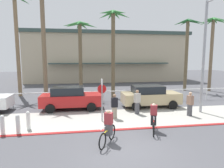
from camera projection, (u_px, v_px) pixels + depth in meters
The scene contains 23 objects.
ground_plane at pixel (101, 99), 17.96m from camera, with size 80.00×80.00×0.00m, color #4C4C51.
sidewalk_strip at pixel (110, 118), 12.28m from camera, with size 44.00×4.00×0.02m, color #ADAAA0.
curb_paint at pixel (116, 130), 10.31m from camera, with size 44.00×0.24×0.03m, color maroon.
building_backdrop at pixel (106, 57), 34.70m from camera, with size 26.16×11.90×7.93m.
rail_fence at pixel (103, 93), 16.38m from camera, with size 23.96×0.08×1.04m.
stop_sign_bike_lane at pixel (102, 94), 11.48m from camera, with size 0.52×0.56×2.56m.
bollard_0 at pixel (2, 125), 9.62m from camera, with size 0.20×0.20×1.00m.
bollard_1 at pixel (18, 124), 9.75m from camera, with size 0.20×0.20×1.00m.
bollard_2 at pixel (28, 120), 10.32m from camera, with size 0.20×0.20×1.00m.
streetlight_curb at pixel (206, 51), 12.90m from camera, with size 0.24×2.54×7.50m.
palm_tree_2 at pixel (16, 23), 18.70m from camera, with size 3.20×3.32×9.86m.
palm_tree_3 at pixel (43, 21), 16.34m from camera, with size 3.12×3.00×9.94m.
palm_tree_4 at pixel (80, 41), 19.08m from camera, with size 3.40×3.12×7.33m.
palm_tree_5 at pixel (113, 34), 17.96m from camera, with size 3.06×3.32×8.13m.
palm_tree_6 at pixel (188, 39), 22.20m from camera, with size 3.18×2.83×8.19m.
palm_tree_7 at pixel (213, 35), 21.88m from camera, with size 3.62×3.17×8.28m.
car_red_1 at pixel (71, 98), 14.38m from camera, with size 4.40×2.02×1.69m.
car_tan_2 at pixel (150, 96), 15.04m from camera, with size 4.40×2.02×1.69m.
cyclist_yellow_0 at pixel (108, 128), 8.66m from camera, with size 0.97×1.60×1.50m.
cyclist_red_1 at pixel (154, 118), 10.05m from camera, with size 0.65×1.74×1.50m.
pedestrian_0 at pixel (114, 108), 12.14m from camera, with size 0.41×0.33×1.58m.
pedestrian_1 at pixel (137, 103), 13.16m from camera, with size 0.47×0.43×1.67m.
pedestrian_2 at pixel (190, 105), 12.74m from camera, with size 0.38×0.44×1.60m.
Camera 1 is at (-1.70, -7.56, 3.78)m, focal length 31.27 mm.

